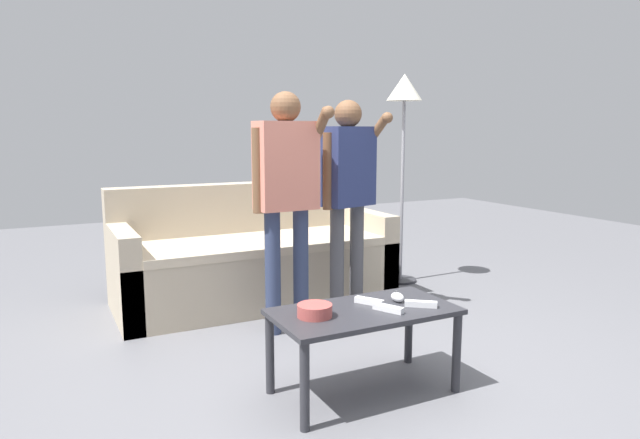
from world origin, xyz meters
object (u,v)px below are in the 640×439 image
object	(u,v)px
snack_bowl	(315,311)
game_remote_wand_near	(369,301)
game_remote_nunchuk	(397,297)
game_remote_wand_spare	(421,304)
floor_lamp	(404,107)
coffee_table	(364,321)
player_right	(348,182)
player_center	(286,184)
couch	(254,260)
game_remote_wand_far	(388,308)

from	to	relation	value
snack_bowl	game_remote_wand_near	xyz separation A→B (m)	(0.33, 0.05, -0.01)
game_remote_nunchuk	game_remote_wand_spare	world-z (taller)	game_remote_nunchuk
snack_bowl	floor_lamp	xyz separation A→B (m)	(1.66, 1.67, 1.04)
snack_bowl	coffee_table	bearing A→B (deg)	-1.98
snack_bowl	player_right	world-z (taller)	player_right
player_center	game_remote_wand_spare	xyz separation A→B (m)	(0.26, -1.08, -0.52)
game_remote_wand_near	player_center	bearing A→B (deg)	93.29
coffee_table	game_remote_nunchuk	xyz separation A→B (m)	(0.22, 0.03, 0.09)
couch	player_right	distance (m)	1.02
snack_bowl	player_center	size ratio (longest dim) A/B	0.11
floor_lamp	game_remote_wand_far	xyz separation A→B (m)	(-1.30, -1.76, -1.05)
coffee_table	game_remote_wand_near	distance (m)	0.12
snack_bowl	player_right	size ratio (longest dim) A/B	0.11
player_center	couch	bearing A→B (deg)	86.77
coffee_table	floor_lamp	distance (m)	2.45
game_remote_nunchuk	player_center	world-z (taller)	player_center
floor_lamp	game_remote_wand_near	world-z (taller)	floor_lamp
player_center	game_remote_wand_near	distance (m)	1.06
player_right	game_remote_nunchuk	bearing A→B (deg)	-105.93
game_remote_nunchuk	game_remote_wand_near	xyz separation A→B (m)	(-0.15, 0.03, -0.01)
couch	game_remote_wand_far	world-z (taller)	couch
game_remote_nunchuk	game_remote_wand_near	world-z (taller)	game_remote_nunchuk
couch	snack_bowl	size ratio (longest dim) A/B	12.44
couch	player_right	size ratio (longest dim) A/B	1.37
snack_bowl	player_right	distance (m)	1.42
couch	coffee_table	bearing A→B (deg)	-91.82
snack_bowl	game_remote_nunchuk	size ratio (longest dim) A/B	1.90
coffee_table	game_remote_wand_far	size ratio (longest dim) A/B	5.78
coffee_table	player_right	xyz separation A→B (m)	(0.52, 1.09, 0.58)
game_remote_wand_far	game_remote_wand_spare	distance (m)	0.19
player_center	game_remote_wand_spare	distance (m)	1.23
coffee_table	couch	bearing A→B (deg)	88.18
player_center	game_remote_wand_far	distance (m)	1.19
coffee_table	player_right	distance (m)	1.34
coffee_table	player_center	xyz separation A→B (m)	(0.01, 0.98, 0.60)
game_remote_wand_spare	game_remote_wand_far	bearing A→B (deg)	175.89
coffee_table	player_center	world-z (taller)	player_center
player_right	game_remote_wand_near	world-z (taller)	player_right
floor_lamp	game_remote_nunchuk	bearing A→B (deg)	-125.46
coffee_table	game_remote_wand_near	world-z (taller)	game_remote_wand_near
game_remote_wand_near	game_remote_nunchuk	bearing A→B (deg)	-10.90
floor_lamp	player_center	size ratio (longest dim) A/B	1.15
game_remote_wand_near	game_remote_wand_spare	bearing A→B (deg)	-36.52
game_remote_wand_far	game_remote_wand_near	bearing A→B (deg)	99.01
player_right	coffee_table	bearing A→B (deg)	-115.57
couch	game_remote_wand_near	bearing A→B (deg)	-89.65
player_center	player_right	xyz separation A→B (m)	(0.51, 0.11, -0.02)
game_remote_nunchuk	coffee_table	bearing A→B (deg)	-172.37
game_remote_nunchuk	floor_lamp	bearing A→B (deg)	54.54
floor_lamp	game_remote_wand_spare	bearing A→B (deg)	-122.24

